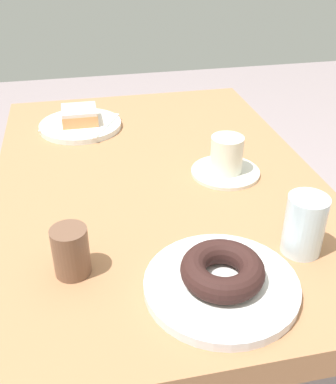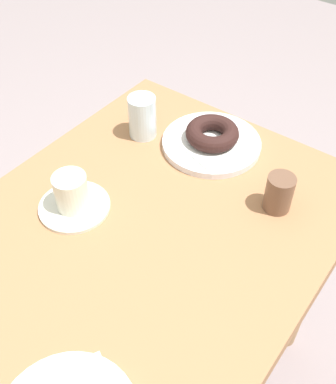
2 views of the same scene
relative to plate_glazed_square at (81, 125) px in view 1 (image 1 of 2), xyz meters
The scene contains 11 objects.
ground_plane 0.79m from the plate_glazed_square, 152.41° to the right, with size 6.00×6.00×0.00m, color gray.
table 0.34m from the plate_glazed_square, 152.41° to the right, with size 1.00×0.68×0.72m.
plate_glazed_square is the anchor object (origin of this frame).
napkin_glazed_square 0.01m from the plate_glazed_square, 90.00° to the left, with size 0.16×0.16×0.00m, color white.
donut_glazed_square 0.03m from the plate_glazed_square, 45.00° to the left, with size 0.09×0.09×0.04m.
plate_chocolate_ring 0.67m from the plate_glazed_square, 164.66° to the right, with size 0.23×0.23×0.02m, color white.
napkin_chocolate_ring 0.67m from the plate_glazed_square, 164.66° to the right, with size 0.15×0.15×0.00m, color white.
donut_chocolate_ring 0.67m from the plate_glazed_square, 164.66° to the right, with size 0.12×0.12×0.04m, color #321B18.
water_glass 0.67m from the plate_glazed_square, 150.21° to the right, with size 0.07×0.07×0.10m, color silver.
coffee_cup 0.43m from the plate_glazed_square, 136.49° to the right, with size 0.15×0.15×0.09m.
sugar_jar 0.56m from the plate_glazed_square, behind, with size 0.06×0.06×0.08m, color brown.
Camera 1 is at (-0.84, 0.15, 1.20)m, focal length 42.79 mm.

